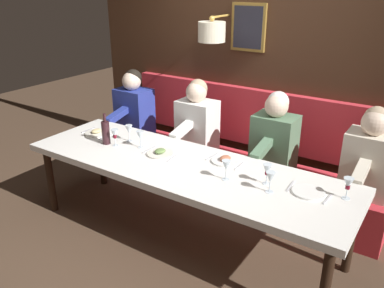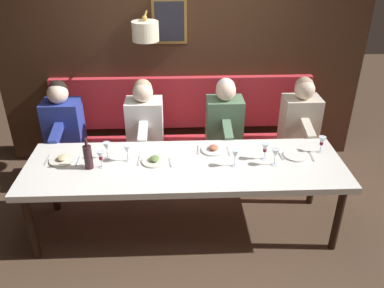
{
  "view_description": "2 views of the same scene",
  "coord_description": "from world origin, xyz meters",
  "px_view_note": "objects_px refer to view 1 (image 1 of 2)",
  "views": [
    {
      "loc": [
        -2.5,
        -1.76,
        2.19
      ],
      "look_at": [
        0.05,
        -0.07,
        0.92
      ],
      "focal_mm": 37.17,
      "sensor_mm": 36.0,
      "label": 1
    },
    {
      "loc": [
        -3.09,
        0.06,
        2.64
      ],
      "look_at": [
        0.05,
        -0.07,
        0.92
      ],
      "focal_mm": 37.08,
      "sensor_mm": 36.0,
      "label": 2
    }
  ],
  "objects_px": {
    "diner_far": "(134,105)",
    "wine_glass_0": "(115,134)",
    "wine_glass_4": "(348,184)",
    "dining_table": "(182,170)",
    "wine_glass_6": "(267,170)",
    "wine_bottle": "(106,132)",
    "wine_glass_3": "(140,136)",
    "wine_glass_2": "(270,178)",
    "diner_near": "(275,135)",
    "wine_glass_5": "(129,130)",
    "wine_glass_1": "(226,166)",
    "diner_middle": "(197,119)",
    "diner_nearest": "(369,155)"
  },
  "relations": [
    {
      "from": "wine_glass_2",
      "to": "wine_glass_3",
      "type": "distance_m",
      "value": 1.35
    },
    {
      "from": "wine_glass_2",
      "to": "wine_glass_5",
      "type": "distance_m",
      "value": 1.55
    },
    {
      "from": "wine_glass_5",
      "to": "wine_bottle",
      "type": "distance_m",
      "value": 0.22
    },
    {
      "from": "diner_far",
      "to": "wine_glass_4",
      "type": "bearing_deg",
      "value": -105.18
    },
    {
      "from": "dining_table",
      "to": "diner_middle",
      "type": "xyz_separation_m",
      "value": [
        0.88,
        0.42,
        0.13
      ]
    },
    {
      "from": "dining_table",
      "to": "wine_glass_4",
      "type": "height_order",
      "value": "wine_glass_4"
    },
    {
      "from": "dining_table",
      "to": "wine_glass_5",
      "type": "xyz_separation_m",
      "value": [
        0.14,
        0.72,
        0.18
      ]
    },
    {
      "from": "wine_glass_5",
      "to": "wine_glass_3",
      "type": "bearing_deg",
      "value": -107.33
    },
    {
      "from": "dining_table",
      "to": "wine_glass_3",
      "type": "xyz_separation_m",
      "value": [
        0.08,
        0.53,
        0.18
      ]
    },
    {
      "from": "wine_glass_0",
      "to": "wine_glass_2",
      "type": "height_order",
      "value": "same"
    },
    {
      "from": "diner_far",
      "to": "wine_glass_6",
      "type": "distance_m",
      "value": 2.22
    },
    {
      "from": "diner_far",
      "to": "wine_glass_0",
      "type": "relative_size",
      "value": 4.82
    },
    {
      "from": "wine_glass_4",
      "to": "wine_bottle",
      "type": "distance_m",
      "value": 2.18
    },
    {
      "from": "diner_near",
      "to": "diner_far",
      "type": "relative_size",
      "value": 1.0
    },
    {
      "from": "dining_table",
      "to": "wine_glass_0",
      "type": "distance_m",
      "value": 0.77
    },
    {
      "from": "wine_glass_0",
      "to": "wine_glass_3",
      "type": "xyz_separation_m",
      "value": [
        0.1,
        -0.22,
        0.0
      ]
    },
    {
      "from": "dining_table",
      "to": "wine_bottle",
      "type": "relative_size",
      "value": 9.75
    },
    {
      "from": "wine_glass_3",
      "to": "diner_middle",
      "type": "bearing_deg",
      "value": -7.35
    },
    {
      "from": "dining_table",
      "to": "wine_bottle",
      "type": "bearing_deg",
      "value": 91.89
    },
    {
      "from": "diner_middle",
      "to": "wine_glass_2",
      "type": "height_order",
      "value": "diner_middle"
    },
    {
      "from": "wine_glass_3",
      "to": "wine_glass_6",
      "type": "height_order",
      "value": "same"
    },
    {
      "from": "wine_glass_4",
      "to": "wine_bottle",
      "type": "height_order",
      "value": "wine_bottle"
    },
    {
      "from": "wine_glass_0",
      "to": "wine_glass_1",
      "type": "relative_size",
      "value": 1.0
    },
    {
      "from": "diner_nearest",
      "to": "diner_far",
      "type": "bearing_deg",
      "value": 90.0
    },
    {
      "from": "wine_glass_1",
      "to": "wine_glass_5",
      "type": "distance_m",
      "value": 1.19
    },
    {
      "from": "wine_glass_1",
      "to": "wine_glass_3",
      "type": "bearing_deg",
      "value": 82.6
    },
    {
      "from": "diner_nearest",
      "to": "wine_glass_0",
      "type": "bearing_deg",
      "value": 113.59
    },
    {
      "from": "wine_glass_0",
      "to": "wine_glass_2",
      "type": "relative_size",
      "value": 1.0
    },
    {
      "from": "dining_table",
      "to": "wine_glass_6",
      "type": "xyz_separation_m",
      "value": [
        0.06,
        -0.74,
        0.17
      ]
    },
    {
      "from": "diner_nearest",
      "to": "diner_far",
      "type": "xyz_separation_m",
      "value": [
        0.0,
        2.63,
        0.0
      ]
    },
    {
      "from": "diner_nearest",
      "to": "diner_near",
      "type": "relative_size",
      "value": 1.0
    },
    {
      "from": "wine_glass_3",
      "to": "wine_glass_4",
      "type": "relative_size",
      "value": 1.0
    },
    {
      "from": "dining_table",
      "to": "wine_glass_5",
      "type": "distance_m",
      "value": 0.76
    },
    {
      "from": "diner_near",
      "to": "wine_glass_2",
      "type": "xyz_separation_m",
      "value": [
        -0.93,
        -0.35,
        0.04
      ]
    },
    {
      "from": "wine_glass_1",
      "to": "wine_glass_0",
      "type": "bearing_deg",
      "value": 88.68
    },
    {
      "from": "diner_middle",
      "to": "wine_glass_3",
      "type": "xyz_separation_m",
      "value": [
        -0.8,
        0.1,
        0.04
      ]
    },
    {
      "from": "diner_near",
      "to": "wine_glass_5",
      "type": "xyz_separation_m",
      "value": [
        -0.74,
        1.18,
        0.04
      ]
    },
    {
      "from": "wine_glass_3",
      "to": "wine_glass_2",
      "type": "bearing_deg",
      "value": -95.25
    },
    {
      "from": "wine_glass_0",
      "to": "diner_middle",
      "type": "bearing_deg",
      "value": -20.01
    },
    {
      "from": "wine_glass_6",
      "to": "dining_table",
      "type": "bearing_deg",
      "value": 94.9
    },
    {
      "from": "wine_glass_1",
      "to": "wine_glass_2",
      "type": "xyz_separation_m",
      "value": [
        0.0,
        -0.36,
        0.0
      ]
    },
    {
      "from": "diner_far",
      "to": "wine_glass_0",
      "type": "distance_m",
      "value": 1.07
    },
    {
      "from": "wine_glass_2",
      "to": "wine_glass_5",
      "type": "height_order",
      "value": "same"
    },
    {
      "from": "diner_near",
      "to": "wine_glass_3",
      "type": "relative_size",
      "value": 4.82
    },
    {
      "from": "wine_glass_0",
      "to": "wine_bottle",
      "type": "height_order",
      "value": "wine_bottle"
    },
    {
      "from": "diner_middle",
      "to": "diner_near",
      "type": "bearing_deg",
      "value": -90.0
    },
    {
      "from": "diner_near",
      "to": "wine_glass_4",
      "type": "xyz_separation_m",
      "value": [
        -0.71,
        -0.85,
        0.04
      ]
    },
    {
      "from": "diner_near",
      "to": "wine_glass_1",
      "type": "height_order",
      "value": "diner_near"
    },
    {
      "from": "wine_glass_3",
      "to": "wine_bottle",
      "type": "xyz_separation_m",
      "value": [
        -0.11,
        0.33,
        -0.0
      ]
    },
    {
      "from": "dining_table",
      "to": "wine_glass_2",
      "type": "distance_m",
      "value": 0.83
    }
  ]
}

